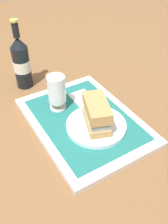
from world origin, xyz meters
The scene contains 8 objects.
ground_plane centered at (0.00, 0.00, 0.00)m, with size 3.00×3.00×0.00m, color brown.
tray centered at (0.00, 0.00, 0.01)m, with size 0.44×0.32×0.02m, color silver.
placemat centered at (0.00, 0.00, 0.02)m, with size 0.38×0.27×0.00m, color #1E6B66.
plate centered at (-0.05, -0.01, 0.03)m, with size 0.19×0.19×0.01m, color white.
sandwich centered at (-0.05, -0.01, 0.08)m, with size 0.14×0.10×0.08m.
beer_glass centered at (0.10, 0.05, 0.09)m, with size 0.06×0.06×0.12m.
napkin_folded centered at (0.10, -0.05, 0.02)m, with size 0.09×0.07×0.01m, color white.
beer_bottle centered at (0.32, 0.08, 0.10)m, with size 0.07×0.07×0.27m.
Camera 1 is at (-0.52, 0.32, 0.56)m, focal length 39.61 mm.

